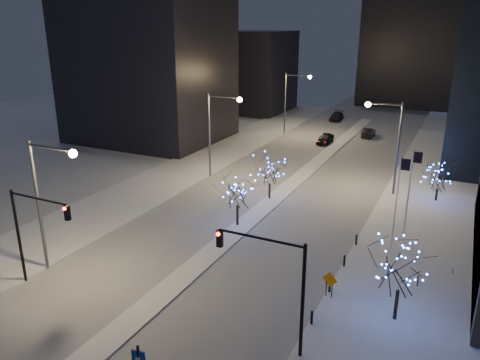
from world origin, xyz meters
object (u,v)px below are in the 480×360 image
Objects in this scene: street_lamp_w_near at (47,190)px; traffic_signal_west at (32,225)px; holiday_tree_plaza_far at (439,176)px; street_lamp_east at (390,136)px; holiday_tree_median_near at (237,190)px; traffic_signal_east at (276,276)px; street_lamp_w_mid at (217,124)px; car_mid at (368,133)px; car_near at (325,138)px; holiday_tree_median_far at (270,171)px; street_lamp_w_far at (291,95)px; car_far at (337,116)px; construction_sign at (330,282)px; holiday_tree_plaza_near at (401,268)px.

street_lamp_w_near is 2.70m from traffic_signal_west.
street_lamp_east is at bearing 179.29° from holiday_tree_plaza_far.
street_lamp_east is 1.43× the size of traffic_signal_west.
traffic_signal_east is at bearing -56.59° from holiday_tree_median_near.
traffic_signal_west is (0.50, -27.00, -1.74)m from street_lamp_w_mid.
car_mid is at bearing 78.40° from traffic_signal_west.
holiday_tree_median_far is at bearing -86.20° from car_near.
car_mid is at bearing 18.51° from street_lamp_w_far.
car_far is at bearing 112.39° from street_lamp_east.
traffic_signal_west is 1.63× the size of holiday_tree_plaza_far.
car_mid is at bearing 115.20° from holiday_tree_plaza_far.
street_lamp_w_near reaches higher than holiday_tree_median_far.
holiday_tree_plaza_far is at bearing 42.75° from holiday_tree_median_near.
car_far is at bearing 118.93° from holiday_tree_plaza_far.
traffic_signal_east is 1.59× the size of car_mid.
street_lamp_w_near is at bearing -151.63° from construction_sign.
holiday_tree_plaza_near is at bearing -67.85° from car_near.
street_lamp_w_mid is 1.00× the size of street_lamp_east.
street_lamp_w_far reaches higher than holiday_tree_plaza_near.
holiday_tree_plaza_far reaches higher than car_mid.
holiday_tree_plaza_far is (23.77, 29.94, -1.97)m from traffic_signal_west.
holiday_tree_median_near is (1.54, -33.52, 2.71)m from car_near.
street_lamp_east is 1.43× the size of traffic_signal_east.
holiday_tree_median_far is at bearing -146.07° from street_lamp_east.
street_lamp_w_mid is 31.92m from car_mid.
holiday_tree_median_near is (7.94, 15.31, -1.27)m from traffic_signal_west.
street_lamp_w_near reaches higher than car_near.
traffic_signal_east is 3.77× the size of construction_sign.
traffic_signal_east is 17.19m from holiday_tree_median_near.
traffic_signal_west is 67.23m from car_far.
street_lamp_w_near is 24.29m from holiday_tree_plaza_near.
car_near is at bearing 132.60° from holiday_tree_plaza_far.
street_lamp_w_mid is at bearing 67.13° from car_mid.
car_near is at bearing -24.73° from street_lamp_w_far.
car_near is at bearing 72.47° from street_lamp_w_mid.
traffic_signal_east is at bearing -83.09° from car_far.
street_lamp_w_mid reaches higher than holiday_tree_median_near.
holiday_tree_median_near reaches higher than car_near.
holiday_tree_median_far is at bearing -26.02° from street_lamp_w_mid.
traffic_signal_west is 1.00× the size of traffic_signal_east.
construction_sign is at bearing -102.61° from holiday_tree_plaza_far.
car_mid is 1.02× the size of holiday_tree_plaza_far.
street_lamp_w_mid and street_lamp_east have the same top height.
holiday_tree_median_far is 2.49× the size of construction_sign.
traffic_signal_east is 1.51× the size of holiday_tree_median_far.
street_lamp_w_near is 1.97× the size of holiday_tree_median_near.
street_lamp_w_far reaches higher than car_mid.
street_lamp_w_mid reaches higher than construction_sign.
traffic_signal_west is 38.28m from holiday_tree_plaza_far.
street_lamp_east reaches higher than construction_sign.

